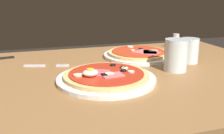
{
  "coord_description": "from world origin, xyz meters",
  "views": [
    {
      "loc": [
        -0.26,
        -0.76,
        0.99
      ],
      "look_at": [
        -0.04,
        -0.04,
        0.77
      ],
      "focal_mm": 41.37,
      "sensor_mm": 36.0,
      "label": 1
    }
  ],
  "objects_px": {
    "pizza_foreground": "(106,77)",
    "fork": "(43,66)",
    "water_glass_far": "(176,57)",
    "water_glass_near": "(189,52)",
    "dining_table": "(121,106)",
    "salt_shaker": "(176,41)",
    "pizza_across_left": "(138,54)"
  },
  "relations": [
    {
      "from": "pizza_foreground",
      "to": "salt_shaker",
      "type": "bearing_deg",
      "value": 38.4
    },
    {
      "from": "salt_shaker",
      "to": "pizza_foreground",
      "type": "bearing_deg",
      "value": -141.6
    },
    {
      "from": "pizza_across_left",
      "to": "salt_shaker",
      "type": "relative_size",
      "value": 4.11
    },
    {
      "from": "salt_shaker",
      "to": "water_glass_far",
      "type": "bearing_deg",
      "value": -120.57
    },
    {
      "from": "water_glass_far",
      "to": "salt_shaker",
      "type": "relative_size",
      "value": 1.56
    },
    {
      "from": "dining_table",
      "to": "water_glass_near",
      "type": "relative_size",
      "value": 12.68
    },
    {
      "from": "water_glass_near",
      "to": "pizza_across_left",
      "type": "bearing_deg",
      "value": 138.0
    },
    {
      "from": "water_glass_far",
      "to": "pizza_across_left",
      "type": "bearing_deg",
      "value": 102.47
    },
    {
      "from": "water_glass_near",
      "to": "fork",
      "type": "xyz_separation_m",
      "value": [
        -0.52,
        0.11,
        -0.04
      ]
    },
    {
      "from": "pizza_foreground",
      "to": "water_glass_far",
      "type": "relative_size",
      "value": 2.77
    },
    {
      "from": "pizza_foreground",
      "to": "salt_shaker",
      "type": "height_order",
      "value": "salt_shaker"
    },
    {
      "from": "dining_table",
      "to": "water_glass_far",
      "type": "height_order",
      "value": "water_glass_far"
    },
    {
      "from": "pizza_across_left",
      "to": "water_glass_near",
      "type": "relative_size",
      "value": 3.06
    },
    {
      "from": "water_glass_far",
      "to": "pizza_foreground",
      "type": "bearing_deg",
      "value": -172.19
    },
    {
      "from": "pizza_across_left",
      "to": "fork",
      "type": "distance_m",
      "value": 0.37
    },
    {
      "from": "water_glass_near",
      "to": "salt_shaker",
      "type": "distance_m",
      "value": 0.24
    },
    {
      "from": "pizza_foreground",
      "to": "fork",
      "type": "relative_size",
      "value": 1.86
    },
    {
      "from": "water_glass_far",
      "to": "salt_shaker",
      "type": "xyz_separation_m",
      "value": [
        0.18,
        0.3,
        -0.01
      ]
    },
    {
      "from": "water_glass_near",
      "to": "salt_shaker",
      "type": "relative_size",
      "value": 1.34
    },
    {
      "from": "dining_table",
      "to": "water_glass_far",
      "type": "xyz_separation_m",
      "value": [
        0.17,
        -0.04,
        0.17
      ]
    },
    {
      "from": "water_glass_far",
      "to": "dining_table",
      "type": "bearing_deg",
      "value": 167.86
    },
    {
      "from": "water_glass_far",
      "to": "water_glass_near",
      "type": "bearing_deg",
      "value": 36.39
    },
    {
      "from": "dining_table",
      "to": "water_glass_near",
      "type": "height_order",
      "value": "water_glass_near"
    },
    {
      "from": "salt_shaker",
      "to": "pizza_across_left",
      "type": "bearing_deg",
      "value": -156.14
    },
    {
      "from": "fork",
      "to": "salt_shaker",
      "type": "bearing_deg",
      "value": 11.77
    },
    {
      "from": "water_glass_near",
      "to": "salt_shaker",
      "type": "bearing_deg",
      "value": 70.95
    },
    {
      "from": "dining_table",
      "to": "salt_shaker",
      "type": "xyz_separation_m",
      "value": [
        0.35,
        0.27,
        0.15
      ]
    },
    {
      "from": "pizza_across_left",
      "to": "fork",
      "type": "xyz_separation_m",
      "value": [
        -0.37,
        -0.02,
        -0.01
      ]
    },
    {
      "from": "water_glass_near",
      "to": "water_glass_far",
      "type": "distance_m",
      "value": 0.12
    },
    {
      "from": "water_glass_near",
      "to": "salt_shaker",
      "type": "xyz_separation_m",
      "value": [
        0.08,
        0.23,
        -0.01
      ]
    },
    {
      "from": "salt_shaker",
      "to": "fork",
      "type": "bearing_deg",
      "value": -168.23
    },
    {
      "from": "dining_table",
      "to": "pizza_across_left",
      "type": "bearing_deg",
      "value": 52.15
    }
  ]
}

